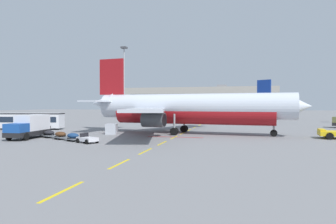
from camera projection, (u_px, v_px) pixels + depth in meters
The scene contains 10 objects.
ground at pixel (316, 130), 54.13m from camera, with size 400.00×400.00×0.00m, color slate.
apron_paint_markings at pixel (192, 129), 56.84m from camera, with size 8.00×95.43×0.01m.
airliner_foreground at pixel (188, 108), 46.45m from camera, with size 34.82×34.47×12.20m.
airliner_mid_left at pixel (227, 107), 94.12m from camera, with size 30.55×28.61×11.53m.
apron_shuttle_bus at pixel (30, 120), 54.89m from camera, with size 12.32×5.01×3.00m.
fuel_service_truck at pixel (29, 126), 40.35m from camera, with size 3.13×7.18×3.14m.
baggage_train at pixel (67, 136), 38.37m from camera, with size 10.98×6.62×1.14m.
uld_cargo_container at pixel (111, 129), 45.89m from camera, with size 1.86×1.83×1.60m.
apron_light_mast_near at pixel (124, 74), 94.89m from camera, with size 1.80×1.80×22.73m.
terminal_satellite at pixel (199, 100), 195.40m from camera, with size 96.62×18.14×17.17m.
Camera 1 is at (27.01, -18.81, 4.51)m, focal length 32.21 mm.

